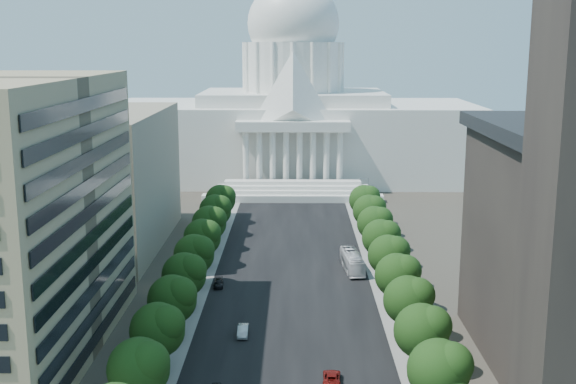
{
  "coord_description": "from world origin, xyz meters",
  "views": [
    {
      "loc": [
        0.83,
        -56.35,
        44.42
      ],
      "look_at": [
        -0.56,
        74.58,
        17.5
      ],
      "focal_mm": 45.0,
      "sensor_mm": 36.0,
      "label": 1
    }
  ],
  "objects_px": {
    "car_silver": "(243,331)",
    "city_bus": "(352,262)",
    "car_red": "(332,378)",
    "car_dark_b": "(218,284)"
  },
  "relations": [
    {
      "from": "car_silver",
      "to": "car_dark_b",
      "type": "relative_size",
      "value": 1.06
    },
    {
      "from": "car_red",
      "to": "car_dark_b",
      "type": "height_order",
      "value": "car_red"
    },
    {
      "from": "car_silver",
      "to": "city_bus",
      "type": "distance_m",
      "value": 38.45
    },
    {
      "from": "car_silver",
      "to": "city_bus",
      "type": "bearing_deg",
      "value": 58.53
    },
    {
      "from": "car_silver",
      "to": "car_red",
      "type": "relative_size",
      "value": 0.92
    },
    {
      "from": "car_red",
      "to": "city_bus",
      "type": "height_order",
      "value": "city_bus"
    },
    {
      "from": "city_bus",
      "to": "car_red",
      "type": "bearing_deg",
      "value": -102.71
    },
    {
      "from": "car_silver",
      "to": "car_dark_b",
      "type": "bearing_deg",
      "value": 104.2
    },
    {
      "from": "car_silver",
      "to": "car_red",
      "type": "distance_m",
      "value": 20.46
    },
    {
      "from": "car_silver",
      "to": "car_red",
      "type": "bearing_deg",
      "value": -51.49
    }
  ]
}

